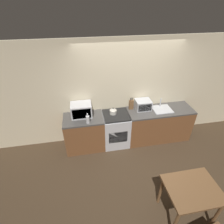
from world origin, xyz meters
name	(u,v)px	position (x,y,z in m)	size (l,w,h in m)	color
ground_plane	(136,159)	(0.00, 0.00, 0.00)	(16.00, 16.00, 0.00)	#3D2D1E
wall_back	(128,92)	(0.00, 1.02, 1.30)	(10.00, 0.06, 2.60)	beige
counter_left_run	(85,133)	(-1.15, 0.68, 0.45)	(0.94, 0.62, 0.90)	brown
counter_right_run	(158,124)	(0.79, 0.68, 0.45)	(1.66, 0.62, 0.90)	brown
stove_range	(116,129)	(-0.36, 0.68, 0.45)	(0.64, 0.62, 0.90)	silver
kettle	(113,111)	(-0.42, 0.73, 0.97)	(0.17, 0.17, 0.17)	beige
microwave	(81,110)	(-1.17, 0.79, 1.06)	(0.48, 0.36, 0.32)	silver
bottle	(88,119)	(-1.05, 0.48, 1.00)	(0.08, 0.08, 0.25)	silver
knife_block	(131,105)	(0.06, 0.86, 1.03)	(0.11, 0.07, 0.32)	brown
toaster_oven	(143,105)	(0.35, 0.81, 1.02)	(0.38, 0.32, 0.24)	silver
sink_basin	(162,109)	(0.82, 0.69, 0.92)	(0.46, 0.40, 0.24)	silver
dining_table	(192,192)	(0.47, -1.35, 0.65)	(0.84, 0.67, 0.76)	brown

